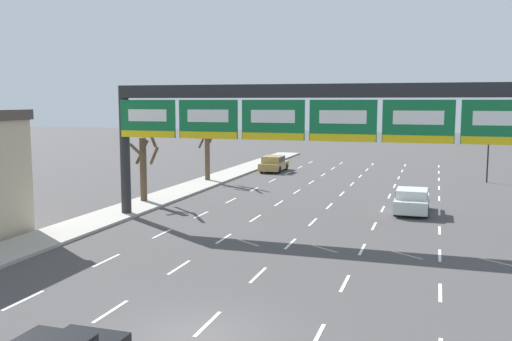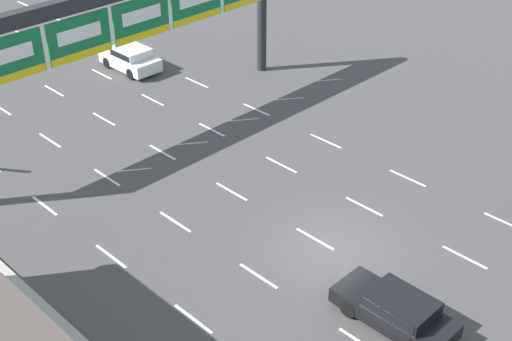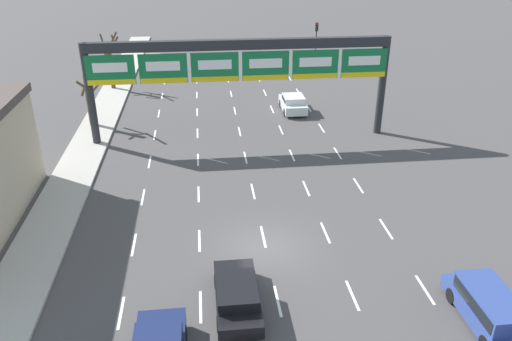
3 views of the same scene
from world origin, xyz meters
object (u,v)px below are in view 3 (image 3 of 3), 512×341
at_px(sign_gantry, 240,62).
at_px(car_gold, 153,61).
at_px(suv_blue, 490,307).
at_px(car_white, 293,103).
at_px(tree_bare_second, 111,59).
at_px(car_black, 237,295).
at_px(traffic_light_near_gantry, 316,36).
at_px(tree_bare_closest, 89,95).

xyz_separation_m(sign_gantry, car_gold, (-8.21, 22.50, -5.07)).
relative_size(suv_blue, car_white, 1.14).
height_order(car_gold, tree_bare_second, tree_bare_second).
xyz_separation_m(car_black, car_gold, (-6.45, 41.29, 0.08)).
relative_size(suv_blue, traffic_light_near_gantry, 0.92).
relative_size(car_black, tree_bare_closest, 0.82).
xyz_separation_m(sign_gantry, car_black, (-1.75, -18.79, -5.15)).
bearing_deg(car_black, sign_gantry, 84.67).
distance_m(car_black, tree_bare_closest, 24.93).
bearing_deg(suv_blue, car_gold, 110.70).
bearing_deg(car_white, car_black, -105.46).
xyz_separation_m(suv_blue, tree_bare_second, (-19.64, 35.20, 2.13)).
distance_m(sign_gantry, traffic_light_near_gantry, 23.18).
distance_m(tree_bare_closest, tree_bare_second, 10.36).
distance_m(traffic_light_near_gantry, tree_bare_closest, 27.55).
distance_m(traffic_light_near_gantry, tree_bare_second, 22.66).
relative_size(tree_bare_closest, tree_bare_second, 1.00).
height_order(car_white, traffic_light_near_gantry, traffic_light_near_gantry).
bearing_deg(car_black, tree_bare_closest, 113.47).
xyz_separation_m(car_gold, tree_bare_closest, (-3.45, -18.49, 1.79)).
bearing_deg(sign_gantry, suv_blue, -68.58).
distance_m(sign_gantry, suv_blue, 22.94).
bearing_deg(tree_bare_closest, car_black, -66.53).
bearing_deg(car_black, car_gold, 98.88).
xyz_separation_m(suv_blue, car_white, (-3.15, 26.58, -0.08)).
bearing_deg(traffic_light_near_gantry, suv_blue, -92.92).
distance_m(car_gold, suv_blue, 46.33).
bearing_deg(car_black, tree_bare_second, 106.33).
bearing_deg(sign_gantry, car_white, 48.78).
bearing_deg(car_black, car_white, 74.54).
relative_size(car_gold, traffic_light_near_gantry, 0.85).
distance_m(car_black, suv_blue, 10.14).
height_order(suv_blue, traffic_light_near_gantry, traffic_light_near_gantry).
relative_size(sign_gantry, car_white, 5.46).
distance_m(suv_blue, tree_bare_closest, 31.84).
height_order(car_white, tree_bare_second, tree_bare_second).
xyz_separation_m(car_gold, traffic_light_near_gantry, (18.49, -1.85, 2.77)).
bearing_deg(tree_bare_closest, traffic_light_near_gantry, 37.18).
relative_size(car_white, tree_bare_second, 0.74).
bearing_deg(tree_bare_second, car_gold, 68.15).
distance_m(car_gold, tree_bare_second, 9.04).
xyz_separation_m(car_black, suv_blue, (9.93, -2.05, 0.15)).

